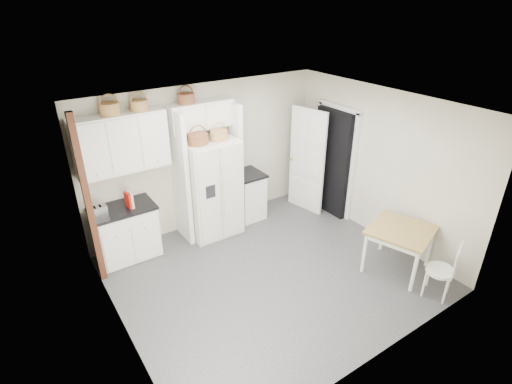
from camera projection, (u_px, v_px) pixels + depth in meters
floor at (271, 273)px, 6.25m from camera, size 4.50×4.50×0.00m
ceiling at (274, 109)px, 5.08m from camera, size 4.50×4.50×0.00m
wall_back at (207, 156)px, 7.14m from camera, size 4.50×0.00×4.50m
wall_left at (113, 251)px, 4.54m from camera, size 0.00×4.00×4.00m
wall_right at (379, 165)px, 6.78m from camera, size 0.00×4.00×4.00m
refrigerator at (211, 188)px, 6.97m from camera, size 0.91×0.73×1.76m
base_cab_left at (126, 233)px, 6.47m from camera, size 0.94×0.60×0.87m
base_cab_right at (248, 196)px, 7.64m from camera, size 0.50×0.60×0.88m
dining_table at (398, 249)px, 6.19m from camera, size 1.12×1.12×0.73m
windsor_chair at (440, 270)px, 5.62m from camera, size 0.53×0.51×0.85m
counter_left at (122, 208)px, 6.27m from camera, size 0.98×0.64×0.04m
counter_right at (247, 174)px, 7.44m from camera, size 0.54×0.64×0.04m
toaster at (98, 212)px, 5.96m from camera, size 0.26×0.16×0.17m
cookbook_red at (128, 201)px, 6.19m from camera, size 0.06×0.17×0.26m
cookbook_cream at (132, 200)px, 6.22m from camera, size 0.06×0.17×0.24m
basket_upper_b at (110, 109)px, 5.72m from camera, size 0.29×0.29×0.17m
basket_upper_c at (139, 105)px, 5.94m from camera, size 0.27×0.27×0.16m
basket_bridge_a at (186, 98)px, 6.32m from camera, size 0.28×0.28×0.16m
basket_fridge_a at (198, 139)px, 6.34m from camera, size 0.32×0.32×0.17m
basket_fridge_b at (219, 135)px, 6.53m from camera, size 0.30×0.30×0.16m
upper_cabinet at (121, 143)px, 6.00m from camera, size 1.40×0.34×0.90m
bridge_cabinet at (201, 115)px, 6.57m from camera, size 1.12×0.34×0.45m
fridge_panel_left at (180, 178)px, 6.66m from camera, size 0.08×0.60×2.30m
fridge_panel_right at (233, 165)px, 7.17m from camera, size 0.08×0.60×2.30m
trim_post at (88, 203)px, 5.57m from camera, size 0.09×0.09×2.60m
doorway_void at (333, 163)px, 7.60m from camera, size 0.18×0.85×2.05m
door_slab at (307, 161)px, 7.67m from camera, size 0.21×0.79×2.05m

